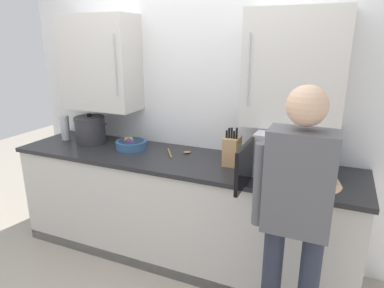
{
  "coord_description": "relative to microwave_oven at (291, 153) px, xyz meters",
  "views": [
    {
      "loc": [
        1.16,
        -1.63,
        1.83
      ],
      "look_at": [
        0.15,
        0.67,
        1.06
      ],
      "focal_mm": 31.95,
      "sensor_mm": 36.0,
      "label": 1
    }
  ],
  "objects": [
    {
      "name": "wooden_spoon",
      "position": [
        -0.92,
        0.06,
        -0.14
      ],
      "size": [
        0.23,
        0.22,
        0.02
      ],
      "color": "#A37547",
      "rests_on": "counter_unit"
    },
    {
      "name": "back_wall_tiled",
      "position": [
        -0.88,
        0.29,
        0.36
      ],
      "size": [
        3.32,
        0.44,
        2.67
      ],
      "color": "white",
      "rests_on": "ground_plane"
    },
    {
      "name": "person_figure",
      "position": [
        0.13,
        -0.7,
        -0.09
      ],
      "size": [
        0.44,
        0.54,
        1.64
      ],
      "color": "#282D3D",
      "rests_on": "ground_plane"
    },
    {
      "name": "fruit_bowl",
      "position": [
        -1.37,
        0.03,
        -0.11
      ],
      "size": [
        0.27,
        0.27,
        0.1
      ],
      "color": "#335684",
      "rests_on": "counter_unit"
    },
    {
      "name": "microwave_oven",
      "position": [
        0.0,
        0.0,
        0.0
      ],
      "size": [
        0.54,
        0.8,
        0.31
      ],
      "color": "#B7BABF",
      "rests_on": "counter_unit"
    },
    {
      "name": "stock_pot",
      "position": [
        -1.81,
        0.02,
        -0.03
      ],
      "size": [
        0.37,
        0.28,
        0.28
      ],
      "color": "#2D2D33",
      "rests_on": "counter_unit"
    },
    {
      "name": "knife_block",
      "position": [
        -0.44,
        -0.01,
        -0.04
      ],
      "size": [
        0.11,
        0.15,
        0.3
      ],
      "color": "tan",
      "rests_on": "counter_unit"
    },
    {
      "name": "counter_unit",
      "position": [
        -0.88,
        -0.04,
        -0.61
      ],
      "size": [
        2.87,
        0.68,
        0.91
      ],
      "color": "beige",
      "rests_on": "ground_plane"
    },
    {
      "name": "thermos_flask",
      "position": [
        -2.1,
        0.02,
        -0.04
      ],
      "size": [
        0.09,
        0.09,
        0.23
      ],
      "color": "#B7BABF",
      "rests_on": "counter_unit"
    }
  ]
}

